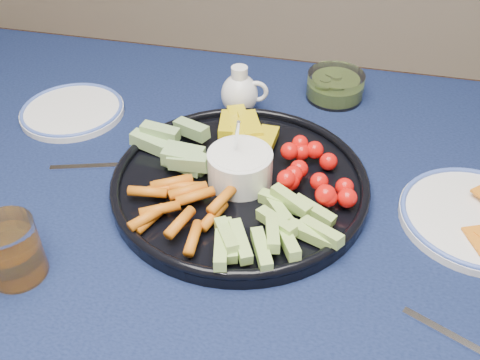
% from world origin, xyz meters
% --- Properties ---
extents(dining_table, '(1.67, 1.07, 0.75)m').
position_xyz_m(dining_table, '(0.00, 0.00, 0.66)').
color(dining_table, '#482E18').
rests_on(dining_table, ground).
extents(crudite_platter, '(0.39, 0.39, 0.13)m').
position_xyz_m(crudite_platter, '(-0.10, 0.09, 0.77)').
color(crudite_platter, black).
rests_on(crudite_platter, dining_table).
extents(creamer_pitcher, '(0.09, 0.07, 0.09)m').
position_xyz_m(creamer_pitcher, '(-0.15, 0.30, 0.79)').
color(creamer_pitcher, white).
rests_on(creamer_pitcher, dining_table).
extents(pickle_bowl, '(0.11, 0.11, 0.05)m').
position_xyz_m(pickle_bowl, '(0.01, 0.40, 0.77)').
color(pickle_bowl, white).
rests_on(pickle_bowl, dining_table).
extents(cheese_plate, '(0.22, 0.22, 0.03)m').
position_xyz_m(cheese_plate, '(0.25, 0.10, 0.76)').
color(cheese_plate, white).
rests_on(cheese_plate, dining_table).
extents(juice_tumbler, '(0.07, 0.07, 0.09)m').
position_xyz_m(juice_tumbler, '(-0.34, -0.14, 0.78)').
color(juice_tumbler, white).
rests_on(juice_tumbler, dining_table).
extents(fork_left, '(0.17, 0.07, 0.00)m').
position_xyz_m(fork_left, '(-0.31, 0.10, 0.75)').
color(fork_left, silver).
rests_on(fork_left, dining_table).
extents(side_plate_extra, '(0.19, 0.19, 0.02)m').
position_xyz_m(side_plate_extra, '(-0.45, 0.23, 0.75)').
color(side_plate_extra, white).
rests_on(side_plate_extra, dining_table).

